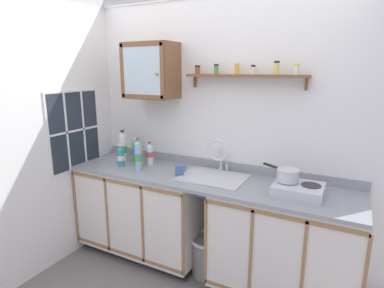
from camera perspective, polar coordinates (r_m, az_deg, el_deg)
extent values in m
plane|color=slate|center=(3.06, -0.37, -24.16)|extent=(5.66, 5.66, 0.00)
cube|color=white|center=(3.03, 5.00, 2.25)|extent=(3.26, 0.05, 2.56)
cube|color=white|center=(3.15, -25.60, 1.40)|extent=(0.05, 3.38, 2.56)
cube|color=black|center=(3.55, -8.11, -17.68)|extent=(1.24, 0.56, 0.08)
cube|color=silver|center=(3.32, -8.68, -11.29)|extent=(1.26, 0.62, 0.81)
cube|color=#997047|center=(2.95, -12.54, -6.95)|extent=(1.26, 0.01, 0.03)
cube|color=#997047|center=(3.27, -11.87, -18.92)|extent=(1.26, 0.01, 0.03)
cube|color=#997047|center=(3.51, -20.30, -10.61)|extent=(0.02, 0.01, 0.75)
cube|color=#997047|center=(3.23, -15.14, -12.37)|extent=(0.02, 0.01, 0.75)
cube|color=#997047|center=(2.98, -8.98, -14.32)|extent=(0.02, 0.01, 0.75)
cube|color=#997047|center=(2.77, -1.68, -16.37)|extent=(0.02, 0.01, 0.75)
cube|color=black|center=(3.07, 15.97, -23.61)|extent=(1.12, 0.56, 0.08)
cube|color=silver|center=(2.80, 16.44, -16.62)|extent=(1.14, 0.62, 0.81)
cube|color=#997047|center=(2.36, 15.47, -12.48)|extent=(1.14, 0.01, 0.03)
cube|color=#997047|center=(2.69, 2.44, -17.41)|extent=(0.02, 0.01, 0.75)
cube|color=#997047|center=(2.58, 10.57, -19.17)|extent=(0.02, 0.01, 0.75)
cube|color=#997047|center=(2.52, 19.43, -20.64)|extent=(0.02, 0.01, 0.75)
cube|color=#997047|center=(2.51, 28.67, -21.68)|extent=(0.02, 0.01, 0.75)
cube|color=gray|center=(2.83, 2.20, -6.34)|extent=(2.62, 0.65, 0.03)
cube|color=gray|center=(3.07, 4.63, -3.68)|extent=(2.62, 0.02, 0.08)
cube|color=silver|center=(2.81, 3.83, -6.05)|extent=(0.57, 0.43, 0.01)
cube|color=slate|center=(2.85, 3.79, -8.39)|extent=(0.49, 0.35, 0.01)
cube|color=slate|center=(2.99, 5.20, -6.26)|extent=(0.49, 0.01, 0.12)
cube|color=slate|center=(2.68, 2.24, -8.55)|extent=(0.49, 0.01, 0.12)
cylinder|color=#4C4C51|center=(2.86, 3.79, -8.43)|extent=(0.04, 0.04, 0.01)
cylinder|color=silver|center=(3.02, 5.23, -4.56)|extent=(0.05, 0.05, 0.02)
cylinder|color=silver|center=(2.99, 5.27, -2.55)|extent=(0.02, 0.02, 0.20)
torus|color=silver|center=(2.88, 4.61, -1.13)|extent=(0.20, 0.02, 0.20)
cylinder|color=silver|center=(2.99, 6.30, -4.11)|extent=(0.02, 0.02, 0.05)
cube|color=silver|center=(2.58, 18.65, -7.81)|extent=(0.37, 0.31, 0.08)
cylinder|color=#2D2D2D|center=(2.60, 16.88, -6.51)|extent=(0.15, 0.15, 0.01)
cylinder|color=#2D2D2D|center=(2.58, 20.76, -7.00)|extent=(0.15, 0.15, 0.01)
cylinder|color=black|center=(2.46, 16.05, -8.65)|extent=(0.03, 0.02, 0.03)
cylinder|color=black|center=(2.44, 20.16, -9.19)|extent=(0.03, 0.02, 0.03)
cylinder|color=silver|center=(2.58, 16.95, -5.47)|extent=(0.17, 0.17, 0.09)
torus|color=silver|center=(2.57, 17.02, -4.48)|extent=(0.17, 0.17, 0.01)
cylinder|color=black|center=(2.68, 14.23, -3.88)|extent=(0.16, 0.10, 0.02)
cylinder|color=teal|center=(3.21, -12.77, -2.41)|extent=(0.07, 0.07, 0.17)
cone|color=teal|center=(3.18, -12.87, -0.66)|extent=(0.07, 0.07, 0.03)
cylinder|color=white|center=(3.17, -12.89, -0.22)|extent=(0.03, 0.03, 0.02)
cylinder|color=white|center=(3.21, -12.77, -2.44)|extent=(0.07, 0.07, 0.05)
cylinder|color=white|center=(3.36, -12.35, -0.76)|extent=(0.08, 0.08, 0.27)
cone|color=white|center=(3.32, -12.48, 1.83)|extent=(0.08, 0.08, 0.04)
cylinder|color=#262626|center=(3.32, -12.51, 2.30)|extent=(0.04, 0.04, 0.02)
cylinder|color=#4C9959|center=(3.36, -12.34, -0.91)|extent=(0.08, 0.08, 0.08)
cylinder|color=silver|center=(3.18, -7.63, -2.10)|extent=(0.07, 0.07, 0.19)
cone|color=silver|center=(3.15, -7.69, -0.16)|extent=(0.06, 0.06, 0.03)
cylinder|color=red|center=(3.15, -7.70, 0.28)|extent=(0.03, 0.03, 0.02)
cylinder|color=#D84C3F|center=(3.18, -7.64, -1.84)|extent=(0.07, 0.07, 0.05)
cylinder|color=#4CB266|center=(3.32, -10.23, -1.46)|extent=(0.07, 0.07, 0.20)
cone|color=#4CB266|center=(3.29, -10.31, 0.51)|extent=(0.07, 0.07, 0.03)
cylinder|color=white|center=(3.28, -10.33, 0.95)|extent=(0.03, 0.03, 0.02)
cylinder|color=#3F8CCC|center=(3.31, -10.24, -1.21)|extent=(0.07, 0.07, 0.06)
cylinder|color=gold|center=(3.15, -9.39, -2.42)|extent=(0.07, 0.07, 0.18)
cone|color=gold|center=(3.13, -9.46, -0.55)|extent=(0.07, 0.07, 0.03)
cylinder|color=#2D59B2|center=(3.12, -9.48, -0.10)|extent=(0.03, 0.03, 0.02)
cylinder|color=#3F8CCC|center=(3.15, -9.40, -2.22)|extent=(0.07, 0.07, 0.05)
cylinder|color=#8CB7E0|center=(3.02, -9.73, -2.30)|extent=(0.06, 0.06, 0.27)
cone|color=#8CB7E0|center=(2.98, -9.84, 0.41)|extent=(0.06, 0.06, 0.03)
cylinder|color=red|center=(2.98, -9.85, 0.86)|extent=(0.03, 0.03, 0.02)
cylinder|color=#4C9959|center=(3.02, -9.72, -2.38)|extent=(0.06, 0.06, 0.07)
cylinder|color=#3F6699|center=(2.85, -2.29, -4.79)|extent=(0.08, 0.08, 0.10)
torus|color=#3F6699|center=(2.88, -1.61, -4.51)|extent=(0.03, 0.07, 0.07)
cube|color=brown|center=(3.13, -7.39, 13.00)|extent=(0.50, 0.30, 0.53)
cube|color=silver|center=(3.01, -9.12, 12.93)|extent=(0.41, 0.01, 0.43)
cube|color=brown|center=(3.14, -12.51, 12.80)|extent=(0.04, 0.01, 0.49)
cube|color=brown|center=(2.88, -5.43, 13.02)|extent=(0.04, 0.01, 0.49)
cube|color=brown|center=(3.01, -9.31, 17.43)|extent=(0.47, 0.01, 0.04)
cube|color=brown|center=(3.02, -8.97, 8.44)|extent=(0.47, 0.01, 0.04)
sphere|color=olive|center=(2.89, -6.43, 12.48)|extent=(0.02, 0.02, 0.02)
cube|color=brown|center=(2.79, 9.47, 12.10)|extent=(1.07, 0.14, 0.02)
cube|color=brown|center=(3.04, 0.56, 11.20)|extent=(0.02, 0.03, 0.10)
cube|color=brown|center=(2.73, 20.00, 10.16)|extent=(0.02, 0.03, 0.10)
cylinder|color=brown|center=(2.95, 1.00, 13.15)|extent=(0.05, 0.05, 0.06)
cylinder|color=black|center=(2.95, 1.01, 13.90)|extent=(0.05, 0.05, 0.02)
cylinder|color=#598C3F|center=(2.89, 4.41, 13.21)|extent=(0.04, 0.04, 0.07)
cylinder|color=black|center=(2.89, 4.43, 14.07)|extent=(0.04, 0.04, 0.02)
cylinder|color=gold|center=(2.82, 8.14, 13.32)|extent=(0.04, 0.04, 0.09)
cylinder|color=white|center=(2.83, 8.17, 14.39)|extent=(0.04, 0.04, 0.02)
cylinder|color=silver|center=(2.78, 10.99, 12.92)|extent=(0.04, 0.04, 0.06)
cylinder|color=black|center=(2.78, 11.02, 13.72)|extent=(0.04, 0.04, 0.02)
cylinder|color=#E0C659|center=(2.71, 15.05, 13.02)|extent=(0.04, 0.04, 0.09)
cylinder|color=black|center=(2.71, 15.12, 14.16)|extent=(0.04, 0.04, 0.02)
cylinder|color=silver|center=(2.67, 18.39, 12.55)|extent=(0.04, 0.04, 0.07)
cylinder|color=yellow|center=(2.67, 18.46, 13.46)|extent=(0.04, 0.04, 0.02)
cube|color=#262D38|center=(3.34, -20.41, 2.29)|extent=(0.01, 0.60, 0.76)
cube|color=white|center=(3.35, -20.52, 2.30)|extent=(0.02, 0.64, 0.80)
cube|color=white|center=(3.27, -21.71, 1.95)|extent=(0.01, 0.02, 0.76)
cube|color=white|center=(3.40, -19.02, 2.61)|extent=(0.01, 0.02, 0.76)
cube|color=white|center=(3.33, -20.34, 2.28)|extent=(0.01, 0.60, 0.02)
cylinder|color=gray|center=(3.11, 2.82, -19.58)|extent=(0.30, 0.30, 0.35)
torus|color=white|center=(3.02, 2.86, -16.82)|extent=(0.33, 0.33, 0.03)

